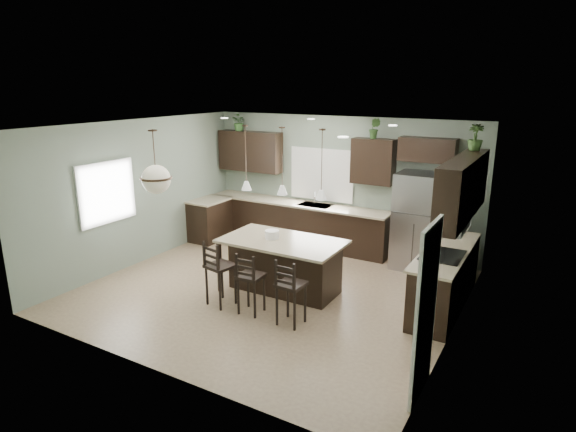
% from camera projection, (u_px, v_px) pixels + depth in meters
% --- Properties ---
extents(ground, '(6.00, 6.00, 0.00)m').
position_uv_depth(ground, '(271.00, 290.00, 8.29)').
color(ground, '#9E8466').
rests_on(ground, ground).
extents(pantry_door, '(0.04, 0.82, 2.04)m').
position_uv_depth(pantry_door, '(426.00, 312.00, 5.29)').
color(pantry_door, white).
rests_on(pantry_door, ground).
extents(window_back, '(1.35, 0.02, 1.00)m').
position_uv_depth(window_back, '(322.00, 174.00, 10.35)').
color(window_back, white).
rests_on(window_back, room_shell).
extents(window_left, '(0.02, 1.10, 1.00)m').
position_uv_depth(window_left, '(106.00, 193.00, 8.65)').
color(window_left, white).
rests_on(window_left, room_shell).
extents(left_return_cabs, '(0.60, 0.90, 0.90)m').
position_uv_depth(left_return_cabs, '(210.00, 220.00, 10.89)').
color(left_return_cabs, black).
rests_on(left_return_cabs, ground).
extents(left_return_countertop, '(0.66, 0.96, 0.04)m').
position_uv_depth(left_return_countertop, '(209.00, 200.00, 10.75)').
color(left_return_countertop, '#B9AC8C').
rests_on(left_return_countertop, left_return_cabs).
extents(back_lower_cabs, '(4.20, 0.60, 0.90)m').
position_uv_depth(back_lower_cabs, '(297.00, 224.00, 10.63)').
color(back_lower_cabs, black).
rests_on(back_lower_cabs, ground).
extents(back_countertop, '(4.20, 0.66, 0.04)m').
position_uv_depth(back_countertop, '(297.00, 203.00, 10.48)').
color(back_countertop, '#B9AC8C').
rests_on(back_countertop, back_lower_cabs).
extents(sink_inset, '(0.70, 0.45, 0.01)m').
position_uv_depth(sink_inset, '(315.00, 205.00, 10.26)').
color(sink_inset, gray).
rests_on(sink_inset, back_countertop).
extents(faucet, '(0.02, 0.02, 0.28)m').
position_uv_depth(faucet, '(315.00, 199.00, 10.20)').
color(faucet, silver).
rests_on(faucet, back_countertop).
extents(back_upper_left, '(1.55, 0.34, 0.90)m').
position_uv_depth(back_upper_left, '(250.00, 151.00, 10.96)').
color(back_upper_left, black).
rests_on(back_upper_left, room_shell).
extents(back_upper_right, '(0.85, 0.34, 0.90)m').
position_uv_depth(back_upper_right, '(373.00, 161.00, 9.54)').
color(back_upper_right, black).
rests_on(back_upper_right, room_shell).
extents(fridge_header, '(1.05, 0.34, 0.45)m').
position_uv_depth(fridge_header, '(428.00, 150.00, 8.96)').
color(fridge_header, black).
rests_on(fridge_header, room_shell).
extents(right_lower_cabs, '(0.60, 2.35, 0.90)m').
position_uv_depth(right_lower_cabs, '(445.00, 280.00, 7.60)').
color(right_lower_cabs, black).
rests_on(right_lower_cabs, ground).
extents(right_countertop, '(0.66, 2.35, 0.04)m').
position_uv_depth(right_countertop, '(447.00, 251.00, 7.49)').
color(right_countertop, '#B9AC8C').
rests_on(right_countertop, right_lower_cabs).
extents(cooktop, '(0.58, 0.75, 0.02)m').
position_uv_depth(cooktop, '(443.00, 255.00, 7.25)').
color(cooktop, black).
rests_on(cooktop, right_countertop).
extents(wall_oven_front, '(0.01, 0.72, 0.60)m').
position_uv_depth(wall_oven_front, '(421.00, 282.00, 7.52)').
color(wall_oven_front, gray).
rests_on(wall_oven_front, right_lower_cabs).
extents(right_upper_cabs, '(0.34, 2.35, 0.90)m').
position_uv_depth(right_upper_cabs, '(463.00, 188.00, 7.14)').
color(right_upper_cabs, black).
rests_on(right_upper_cabs, room_shell).
extents(microwave, '(0.40, 0.75, 0.40)m').
position_uv_depth(microwave, '(453.00, 217.00, 7.04)').
color(microwave, gray).
rests_on(microwave, right_upper_cabs).
extents(refrigerator, '(0.90, 0.74, 1.85)m').
position_uv_depth(refrigerator, '(419.00, 222.00, 9.07)').
color(refrigerator, '#97959E').
rests_on(refrigerator, ground).
extents(kitchen_island, '(2.03, 1.16, 0.92)m').
position_uv_depth(kitchen_island, '(282.00, 266.00, 8.13)').
color(kitchen_island, black).
rests_on(kitchen_island, ground).
extents(serving_dish, '(0.24, 0.24, 0.14)m').
position_uv_depth(serving_dish, '(272.00, 234.00, 8.08)').
color(serving_dish, white).
rests_on(serving_dish, kitchen_island).
extents(bar_stool_left, '(0.47, 0.47, 1.08)m').
position_uv_depth(bar_stool_left, '(221.00, 273.00, 7.63)').
color(bar_stool_left, black).
rests_on(bar_stool_left, ground).
extents(bar_stool_center, '(0.39, 0.39, 1.00)m').
position_uv_depth(bar_stool_center, '(251.00, 283.00, 7.36)').
color(bar_stool_center, black).
rests_on(bar_stool_center, ground).
extents(bar_stool_right, '(0.40, 0.40, 1.03)m').
position_uv_depth(bar_stool_right, '(291.00, 292.00, 7.01)').
color(bar_stool_right, black).
rests_on(bar_stool_right, ground).
extents(pendant_left, '(0.17, 0.17, 1.10)m').
position_uv_depth(pendant_left, '(246.00, 158.00, 7.99)').
color(pendant_left, silver).
rests_on(pendant_left, room_shell).
extents(pendant_center, '(0.17, 0.17, 1.10)m').
position_uv_depth(pendant_center, '(282.00, 161.00, 7.65)').
color(pendant_center, white).
rests_on(pendant_center, room_shell).
extents(pendant_right, '(0.17, 0.17, 1.10)m').
position_uv_depth(pendant_right, '(322.00, 165.00, 7.32)').
color(pendant_right, silver).
rests_on(pendant_right, room_shell).
extents(chandelier, '(0.48, 0.48, 0.97)m').
position_uv_depth(chandelier, '(155.00, 162.00, 7.17)').
color(chandelier, beige).
rests_on(chandelier, room_shell).
extents(plant_back_left, '(0.44, 0.41, 0.39)m').
position_uv_depth(plant_back_left, '(239.00, 122.00, 10.89)').
color(plant_back_left, '#305A27').
rests_on(plant_back_left, back_upper_left).
extents(plant_back_right, '(0.22, 0.18, 0.40)m').
position_uv_depth(plant_back_right, '(375.00, 128.00, 9.34)').
color(plant_back_right, '#315625').
rests_on(plant_back_right, back_upper_right).
extents(plant_right_wall, '(0.26, 0.26, 0.42)m').
position_uv_depth(plant_right_wall, '(475.00, 137.00, 7.69)').
color(plant_right_wall, '#355625').
rests_on(plant_right_wall, right_upper_cabs).
extents(room_shell, '(6.00, 6.00, 6.00)m').
position_uv_depth(room_shell, '(270.00, 194.00, 7.84)').
color(room_shell, slate).
rests_on(room_shell, ground).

